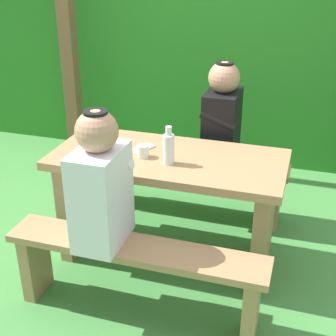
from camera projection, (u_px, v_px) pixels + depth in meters
name	position (u px, v px, depth m)	size (l,w,h in m)	color
ground_plane	(168.00, 254.00, 3.15)	(12.00, 12.00, 0.00)	#438A41
hedge_backdrop	(231.00, 54.00, 4.48)	(6.40, 0.81, 1.82)	#267621
pergola_post_left	(68.00, 41.00, 4.13)	(0.12, 0.12, 2.17)	brown
picnic_table	(168.00, 189.00, 2.94)	(1.40, 0.64, 0.71)	#9E7A51
bench_near	(136.00, 266.00, 2.52)	(1.40, 0.24, 0.45)	#9E7A51
bench_far	(191.00, 174.00, 3.51)	(1.40, 0.24, 0.45)	#9E7A51
person_white_shirt	(101.00, 184.00, 2.37)	(0.25, 0.35, 0.72)	silver
person_black_coat	(222.00, 118.00, 3.25)	(0.25, 0.35, 0.72)	black
drinking_glass	(143.00, 151.00, 2.81)	(0.07, 0.07, 0.08)	silver
bottle_left	(169.00, 148.00, 2.70)	(0.07, 0.07, 0.23)	silver
cell_phone	(144.00, 148.00, 2.94)	(0.07, 0.14, 0.01)	silver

